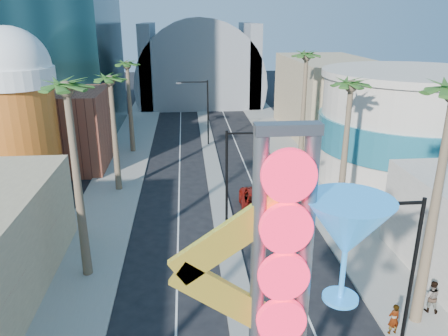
% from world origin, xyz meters
% --- Properties ---
extents(sidewalk_west, '(5.00, 100.00, 0.15)m').
position_xyz_m(sidewalk_west, '(-9.50, 35.00, 0.07)').
color(sidewalk_west, gray).
rests_on(sidewalk_west, ground).
extents(sidewalk_east, '(5.00, 100.00, 0.15)m').
position_xyz_m(sidewalk_east, '(9.50, 35.00, 0.07)').
color(sidewalk_east, gray).
rests_on(sidewalk_east, ground).
extents(median, '(1.60, 84.00, 0.15)m').
position_xyz_m(median, '(0.00, 38.00, 0.07)').
color(median, gray).
rests_on(median, ground).
extents(brick_filler_west, '(10.00, 10.00, 8.00)m').
position_xyz_m(brick_filler_west, '(-16.00, 38.00, 4.00)').
color(brick_filler_west, brown).
rests_on(brick_filler_west, ground).
extents(filler_east, '(10.00, 20.00, 10.00)m').
position_xyz_m(filler_east, '(16.00, 48.00, 5.00)').
color(filler_east, tan).
rests_on(filler_east, ground).
extents(beer_mug, '(7.00, 7.00, 14.50)m').
position_xyz_m(beer_mug, '(-17.00, 30.00, 7.84)').
color(beer_mug, '#B05F17').
rests_on(beer_mug, ground).
extents(turquoise_building, '(16.60, 16.60, 10.60)m').
position_xyz_m(turquoise_building, '(18.00, 30.00, 5.25)').
color(turquoise_building, '#BBAE9E').
rests_on(turquoise_building, ground).
extents(canopy, '(22.00, 16.00, 22.00)m').
position_xyz_m(canopy, '(0.00, 72.00, 4.31)').
color(canopy, slate).
rests_on(canopy, ground).
extents(neon_sign, '(6.53, 2.60, 12.55)m').
position_xyz_m(neon_sign, '(0.82, 2.96, 7.31)').
color(neon_sign, gray).
rests_on(neon_sign, ground).
extents(streetlight_0, '(3.79, 0.25, 8.00)m').
position_xyz_m(streetlight_0, '(0.55, 20.00, 4.88)').
color(streetlight_0, black).
rests_on(streetlight_0, ground).
extents(streetlight_1, '(3.79, 0.25, 8.00)m').
position_xyz_m(streetlight_1, '(-0.55, 44.00, 4.88)').
color(streetlight_1, black).
rests_on(streetlight_1, ground).
extents(streetlight_2, '(3.45, 0.25, 8.00)m').
position_xyz_m(streetlight_2, '(6.72, 8.00, 4.83)').
color(streetlight_2, black).
rests_on(streetlight_2, ground).
extents(palm_1, '(2.40, 2.40, 12.70)m').
position_xyz_m(palm_1, '(-9.00, 16.00, 10.82)').
color(palm_1, brown).
rests_on(palm_1, ground).
extents(palm_2, '(2.40, 2.40, 11.20)m').
position_xyz_m(palm_2, '(-9.00, 30.00, 9.48)').
color(palm_2, brown).
rests_on(palm_2, ground).
extents(palm_3, '(2.40, 2.40, 11.20)m').
position_xyz_m(palm_3, '(-9.00, 42.00, 9.48)').
color(palm_3, brown).
rests_on(palm_3, ground).
extents(palm_6, '(2.40, 2.40, 11.70)m').
position_xyz_m(palm_6, '(9.00, 22.00, 9.93)').
color(palm_6, brown).
rests_on(palm_6, ground).
extents(palm_7, '(2.40, 2.40, 12.70)m').
position_xyz_m(palm_7, '(9.00, 34.00, 10.82)').
color(palm_7, brown).
rests_on(palm_7, ground).
extents(red_pickup, '(3.23, 6.29, 1.70)m').
position_xyz_m(red_pickup, '(2.92, 23.96, 0.85)').
color(red_pickup, '#A1160C').
rests_on(red_pickup, ground).
extents(pedestrian_a, '(0.67, 0.49, 1.70)m').
position_xyz_m(pedestrian_a, '(7.30, 9.11, 1.00)').
color(pedestrian_a, gray).
rests_on(pedestrian_a, sidewalk_east).
extents(pedestrian_b, '(1.09, 0.99, 1.83)m').
position_xyz_m(pedestrian_b, '(10.09, 10.62, 1.07)').
color(pedestrian_b, gray).
rests_on(pedestrian_b, sidewalk_east).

